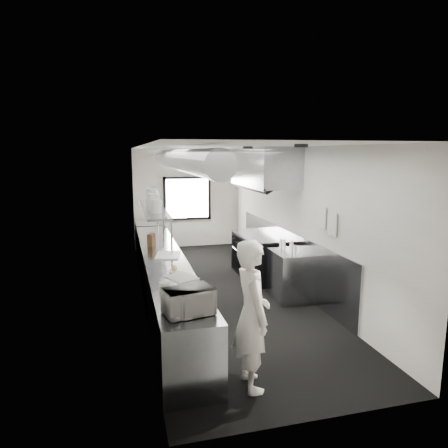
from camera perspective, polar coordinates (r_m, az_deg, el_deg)
floor at (r=8.03m, az=-0.40°, el=-9.50°), size 3.00×8.00×0.01m
ceiling at (r=7.56m, az=-0.43°, el=10.92°), size 3.00×8.00×0.01m
wall_back at (r=11.55m, az=-5.24°, el=3.64°), size 3.00×0.02×2.80m
wall_front at (r=4.02m, az=13.73°, el=-8.98°), size 3.00×0.02×2.80m
wall_left at (r=7.46m, az=-11.67°, el=-0.09°), size 0.02×8.00×2.80m
wall_right at (r=8.16m, az=9.86°, el=0.84°), size 0.02×8.00×2.80m
wall_cladding at (r=8.59m, az=8.75°, el=-4.45°), size 0.03×5.50×1.10m
hvac_duct at (r=7.82m, az=-6.19°, el=9.00°), size 0.40×6.40×0.40m
service_window at (r=11.52m, az=-5.21°, el=3.63°), size 1.36×0.05×1.25m
exhaust_hood at (r=8.56m, az=5.64°, el=8.03°), size 0.81×2.20×0.88m
prep_counter at (r=7.23m, az=-8.39°, el=-8.09°), size 0.70×6.00×0.90m
pass_shelf at (r=8.44m, az=-9.96°, el=2.07°), size 0.45×3.00×0.68m
range at (r=8.82m, az=5.06°, el=-4.54°), size 0.88×1.60×0.94m
bottle_station at (r=7.61m, az=9.39°, el=-7.17°), size 0.65×0.80×0.90m
far_work_table at (r=10.79m, az=-10.51°, el=-2.06°), size 0.70×1.20×0.90m
notice_sheet_a at (r=7.05m, az=13.68°, el=0.90°), size 0.02×0.28×0.38m
notice_sheet_b at (r=6.76m, az=15.05°, el=0.02°), size 0.02×0.28×0.38m
line_cook at (r=4.70m, az=3.96°, el=-12.70°), size 0.42×0.64×1.75m
microwave at (r=4.61m, az=-5.08°, el=-10.83°), size 0.57×0.48×0.30m
deli_tub_a at (r=4.94m, az=-7.92°, el=-10.67°), size 0.16×0.16×0.10m
deli_tub_b at (r=5.43m, az=-8.38°, el=-8.69°), size 0.15×0.15×0.11m
newspaper at (r=5.93m, az=-6.07°, el=-7.51°), size 0.50×0.54×0.01m
small_plate at (r=6.21m, az=-7.01°, el=-6.68°), size 0.20×0.20×0.02m
pastry at (r=6.20m, az=-7.02°, el=-6.22°), size 0.09×0.09×0.09m
cutting_board at (r=7.18m, az=-7.96°, el=-4.38°), size 0.51×0.62×0.02m
knife_block at (r=7.95m, az=-10.24°, el=-2.20°), size 0.18×0.24×0.24m
plate_stack_a at (r=7.67m, az=-9.58°, el=2.49°), size 0.28×0.28×0.25m
plate_stack_b at (r=8.08m, az=-9.94°, el=3.09°), size 0.25×0.25×0.31m
plate_stack_c at (r=8.66m, az=-10.20°, el=3.65°), size 0.30×0.30×0.35m
plate_stack_d at (r=9.01m, az=-10.17°, el=3.91°), size 0.28×0.28×0.35m
squeeze_bottle_a at (r=7.21m, az=10.01°, el=-3.74°), size 0.07×0.07×0.18m
squeeze_bottle_b at (r=7.29m, az=9.47°, el=-3.58°), size 0.07×0.07×0.17m
squeeze_bottle_c at (r=7.42m, az=9.56°, el=-3.24°), size 0.08×0.08×0.20m
squeeze_bottle_d at (r=7.61m, az=8.49°, el=-2.93°), size 0.07×0.07×0.18m
squeeze_bottle_e at (r=7.74m, az=8.05°, el=-2.76°), size 0.06×0.06×0.16m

